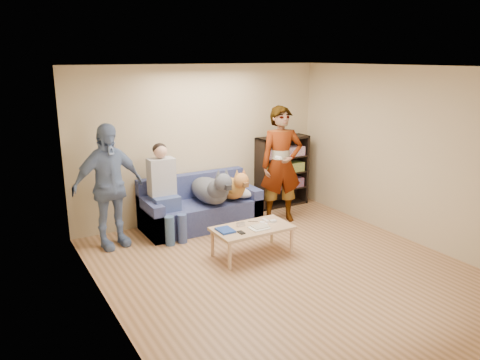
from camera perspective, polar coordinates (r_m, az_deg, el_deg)
ground at (r=6.29m, az=5.59°, el=-10.87°), size 5.00×5.00×0.00m
ceiling at (r=5.67m, az=6.27°, el=13.54°), size 5.00×5.00×0.00m
wall_back at (r=7.95m, az=-4.72°, el=4.53°), size 4.50×0.00×4.50m
wall_front at (r=4.19m, az=26.50°, el=-6.69°), size 4.50×0.00×4.50m
wall_left at (r=4.91m, az=-15.90°, el=-2.57°), size 0.00×5.00×5.00m
wall_right at (r=7.37m, az=20.27°, el=2.81°), size 0.00×5.00×5.00m
blanket at (r=7.83m, az=0.48°, el=-1.61°), size 0.41×0.35×0.14m
person_standing_right at (r=7.81m, az=5.06°, el=1.87°), size 0.82×0.66×1.95m
person_standing_left at (r=6.96m, az=-15.75°, el=-0.77°), size 1.13×0.64×1.83m
held_controller at (r=7.49m, az=4.71°, el=2.75°), size 0.05×0.13×0.03m
notebook_blue at (r=6.39m, az=-1.80°, el=-6.13°), size 0.20×0.26×0.03m
papers at (r=6.49m, az=2.35°, el=-5.87°), size 0.26×0.20×0.02m
magazine at (r=6.51m, az=2.48°, el=-5.66°), size 0.22×0.17×0.01m
camera_silver at (r=6.57m, az=0.07°, el=-5.41°), size 0.11×0.06×0.05m
controller_a at (r=6.76m, az=3.10°, el=-4.94°), size 0.04×0.13×0.03m
controller_b at (r=6.74m, az=4.04°, el=-5.02°), size 0.09×0.06×0.03m
headphone_cup_a at (r=6.62m, az=3.08°, el=-5.40°), size 0.07×0.07×0.02m
headphone_cup_b at (r=6.69m, az=2.71°, el=-5.20°), size 0.07×0.07×0.02m
pen_orange at (r=6.40m, az=2.11°, el=-6.18°), size 0.13×0.06×0.01m
pen_black at (r=6.74m, az=1.58°, el=-5.06°), size 0.13×0.08×0.01m
wallet at (r=6.32m, az=0.14°, el=-6.41°), size 0.07×0.12×0.02m
sofa at (r=7.75m, az=-4.94°, el=-3.54°), size 1.90×0.85×0.82m
person_seated at (r=7.25m, az=-9.22°, el=-0.91°), size 0.40×0.73×1.47m
dog_gray at (r=7.48m, az=-3.47°, el=-1.16°), size 0.46×1.27×0.66m
dog_tan at (r=7.72m, az=-1.22°, el=-0.81°), size 0.41×1.16×0.59m
coffee_table at (r=6.56m, az=1.51°, el=-6.12°), size 1.10×0.60×0.42m
bookshelf at (r=8.71m, az=5.10°, el=1.26°), size 1.00×0.34×1.30m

